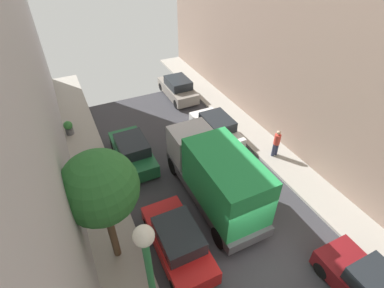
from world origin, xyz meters
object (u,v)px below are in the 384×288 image
object	(u,v)px
parked_car_left_3	(178,241)
pedestrian	(277,142)
street_tree_0	(100,188)
parked_car_right_3	(216,128)
parked_car_right_4	(178,88)
potted_plant_1	(69,127)
lamp_post	(153,288)
parked_car_left_4	(133,151)
delivery_truck	(216,175)

from	to	relation	value
parked_car_left_3	pedestrian	world-z (taller)	pedestrian
street_tree_0	parked_car_right_3	bearing A→B (deg)	35.30
parked_car_right_4	pedestrian	world-z (taller)	pedestrian
parked_car_right_3	potted_plant_1	distance (m)	9.39
parked_car_left_3	parked_car_right_3	bearing A→B (deg)	49.81
parked_car_left_3	parked_car_right_3	distance (m)	8.37
parked_car_right_3	lamp_post	size ratio (longest dim) A/B	0.66
parked_car_left_4	lamp_post	bearing A→B (deg)	-101.21
pedestrian	potted_plant_1	bearing A→B (deg)	144.75
parked_car_left_4	pedestrian	bearing A→B (deg)	-23.08
parked_car_right_3	pedestrian	size ratio (longest dim) A/B	2.44
pedestrian	parked_car_right_4	bearing A→B (deg)	103.07
street_tree_0	potted_plant_1	bearing A→B (deg)	93.69
pedestrian	parked_car_left_3	bearing A→B (deg)	-156.82
parked_car_right_3	parked_car_right_4	world-z (taller)	same
parked_car_left_3	parked_car_right_4	xyz separation A→B (m)	(5.40, 12.45, 0.00)
parked_car_right_3	street_tree_0	xyz separation A→B (m)	(-7.74, -5.48, 3.29)
lamp_post	delivery_truck	bearing A→B (deg)	46.83
parked_car_right_3	potted_plant_1	world-z (taller)	parked_car_right_3
parked_car_left_4	potted_plant_1	bearing A→B (deg)	125.14
parked_car_right_4	potted_plant_1	world-z (taller)	parked_car_right_4
potted_plant_1	parked_car_right_3	bearing A→B (deg)	-26.99
delivery_truck	potted_plant_1	size ratio (longest dim) A/B	7.12
parked_car_left_3	parked_car_right_4	distance (m)	13.57
parked_car_left_4	parked_car_right_4	size ratio (longest dim) A/B	1.00
pedestrian	potted_plant_1	xyz separation A→B (m)	(-10.51, 7.42, -0.44)
parked_car_right_3	parked_car_right_4	xyz separation A→B (m)	(0.00, 6.06, 0.00)
parked_car_left_4	parked_car_right_3	xyz separation A→B (m)	(5.40, -0.05, 0.00)
parked_car_left_4	parked_car_right_4	distance (m)	8.08
parked_car_left_3	potted_plant_1	world-z (taller)	parked_car_left_3
delivery_truck	parked_car_right_4	bearing A→B (deg)	75.82
parked_car_left_4	delivery_truck	distance (m)	5.51
pedestrian	delivery_truck	bearing A→B (deg)	-163.15
delivery_truck	street_tree_0	bearing A→B (deg)	-170.44
street_tree_0	parked_car_right_4	bearing A→B (deg)	56.15
parked_car_left_4	delivery_truck	xyz separation A→B (m)	(2.70, -4.68, 1.07)
lamp_post	pedestrian	bearing A→B (deg)	34.01
parked_car_left_3	parked_car_right_4	bearing A→B (deg)	66.55
parked_car_right_4	pedestrian	bearing A→B (deg)	-76.93
street_tree_0	lamp_post	distance (m)	4.09
parked_car_left_3	potted_plant_1	bearing A→B (deg)	105.55
delivery_truck	potted_plant_1	world-z (taller)	delivery_truck
parked_car_right_3	parked_car_left_3	bearing A→B (deg)	-130.19
parked_car_right_3	pedestrian	world-z (taller)	pedestrian
street_tree_0	lamp_post	world-z (taller)	lamp_post
parked_car_left_4	potted_plant_1	size ratio (longest dim) A/B	4.53
parked_car_right_3	delivery_truck	world-z (taller)	delivery_truck
parked_car_left_4	delivery_truck	bearing A→B (deg)	-60.01
delivery_truck	pedestrian	bearing A→B (deg)	16.85
pedestrian	lamp_post	xyz separation A→B (m)	(-9.44, -6.37, 3.21)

